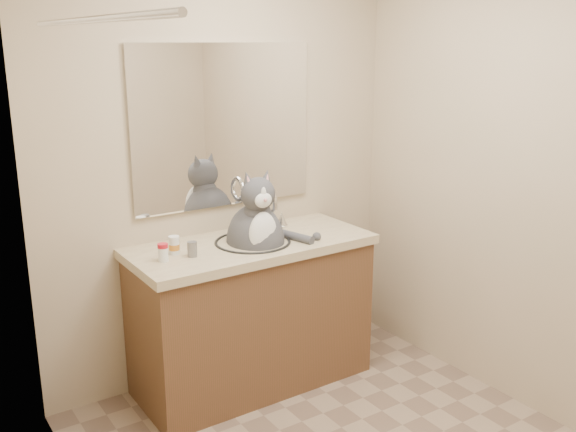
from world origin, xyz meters
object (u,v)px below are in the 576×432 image
(grey_canister, at_px, (192,249))
(cat, at_px, (257,236))
(pill_bottle_orange, at_px, (174,246))
(pill_bottle_redcap, at_px, (163,252))

(grey_canister, bearing_deg, cat, 3.22)
(pill_bottle_orange, relative_size, grey_canister, 1.21)
(pill_bottle_redcap, relative_size, pill_bottle_orange, 0.95)
(grey_canister, bearing_deg, pill_bottle_redcap, 174.17)
(cat, bearing_deg, pill_bottle_orange, -178.26)
(cat, relative_size, pill_bottle_redcap, 6.78)
(cat, height_order, grey_canister, cat)
(pill_bottle_redcap, height_order, grey_canister, pill_bottle_redcap)
(cat, xyz_separation_m, grey_canister, (-0.39, -0.02, 0.00))
(pill_bottle_redcap, distance_m, pill_bottle_orange, 0.12)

